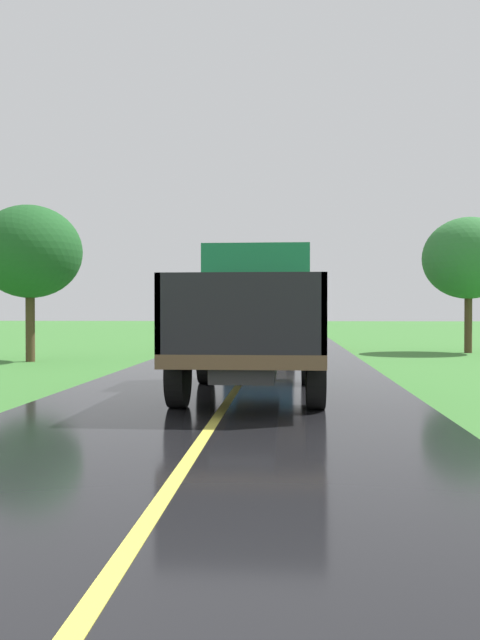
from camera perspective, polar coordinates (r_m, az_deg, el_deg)
banana_truck_near at (r=12.37m, az=1.26°, el=0.32°), size 2.38×5.82×2.80m
banana_truck_far at (r=24.87m, az=2.09°, el=0.55°), size 2.38×5.81×2.80m
roadside_tree_near_left at (r=25.79m, az=19.38°, el=5.11°), size 3.38×3.38×5.06m
roadside_tree_mid_right at (r=21.15m, az=-17.92°, el=5.68°), size 3.17×3.17×4.82m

